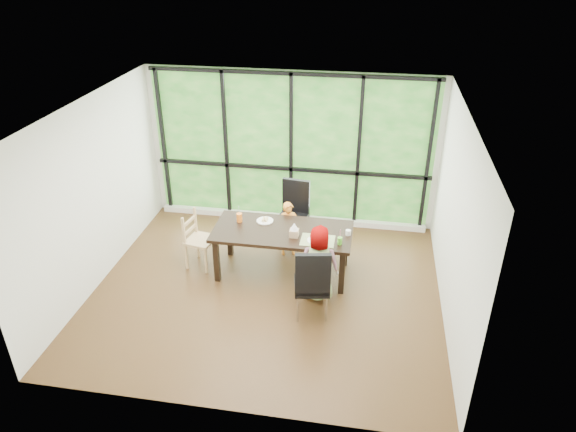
% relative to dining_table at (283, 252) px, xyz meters
% --- Properties ---
extents(ground, '(5.00, 5.00, 0.00)m').
position_rel_dining_table_xyz_m(ground, '(-0.15, -0.48, -0.38)').
color(ground, black).
rests_on(ground, ground).
extents(back_wall, '(5.00, 0.00, 5.00)m').
position_rel_dining_table_xyz_m(back_wall, '(-0.15, 1.77, 0.98)').
color(back_wall, silver).
rests_on(back_wall, ground).
extents(foliage_backdrop, '(4.80, 0.02, 2.65)m').
position_rel_dining_table_xyz_m(foliage_backdrop, '(-0.15, 1.75, 0.98)').
color(foliage_backdrop, '#184E17').
rests_on(foliage_backdrop, back_wall).
extents(window_mullions, '(4.80, 0.06, 2.65)m').
position_rel_dining_table_xyz_m(window_mullions, '(-0.15, 1.71, 0.98)').
color(window_mullions, black).
rests_on(window_mullions, back_wall).
extents(window_sill, '(4.80, 0.12, 0.10)m').
position_rel_dining_table_xyz_m(window_sill, '(-0.15, 1.67, -0.33)').
color(window_sill, silver).
rests_on(window_sill, ground).
extents(dining_table, '(2.11, 1.09, 0.75)m').
position_rel_dining_table_xyz_m(dining_table, '(0.00, 0.00, 0.00)').
color(dining_table, black).
rests_on(dining_table, ground).
extents(chair_window_leather, '(0.52, 0.52, 1.08)m').
position_rel_dining_table_xyz_m(chair_window_leather, '(0.01, 0.91, 0.17)').
color(chair_window_leather, black).
rests_on(chair_window_leather, ground).
extents(chair_interior_leather, '(0.54, 0.54, 1.08)m').
position_rel_dining_table_xyz_m(chair_interior_leather, '(0.56, -0.91, 0.17)').
color(chair_interior_leather, black).
rests_on(chair_interior_leather, ground).
extents(chair_end_beech, '(0.47, 0.49, 0.90)m').
position_rel_dining_table_xyz_m(chair_end_beech, '(-1.29, -0.00, 0.08)').
color(chair_end_beech, tan).
rests_on(chair_end_beech, ground).
extents(child_toddler, '(0.39, 0.32, 0.92)m').
position_rel_dining_table_xyz_m(child_toddler, '(-0.00, 0.57, 0.08)').
color(child_toddler, orange).
rests_on(child_toddler, ground).
extents(child_older, '(0.57, 0.37, 1.14)m').
position_rel_dining_table_xyz_m(child_older, '(0.61, -0.53, 0.20)').
color(child_older, slate).
rests_on(child_older, ground).
extents(placemat, '(0.48, 0.35, 0.01)m').
position_rel_dining_table_xyz_m(placemat, '(0.55, -0.21, 0.38)').
color(placemat, tan).
rests_on(placemat, dining_table).
extents(plate_far, '(0.26, 0.26, 0.02)m').
position_rel_dining_table_xyz_m(plate_far, '(-0.31, 0.22, 0.38)').
color(plate_far, white).
rests_on(plate_far, dining_table).
extents(plate_near, '(0.28, 0.28, 0.02)m').
position_rel_dining_table_xyz_m(plate_near, '(0.54, -0.23, 0.38)').
color(plate_near, white).
rests_on(plate_near, dining_table).
extents(orange_cup, '(0.09, 0.09, 0.14)m').
position_rel_dining_table_xyz_m(orange_cup, '(-0.69, 0.15, 0.44)').
color(orange_cup, orange).
rests_on(orange_cup, dining_table).
extents(green_cup, '(0.07, 0.07, 0.11)m').
position_rel_dining_table_xyz_m(green_cup, '(0.87, -0.26, 0.43)').
color(green_cup, '#53BB2B').
rests_on(green_cup, dining_table).
extents(white_mug, '(0.08, 0.08, 0.08)m').
position_rel_dining_table_xyz_m(white_mug, '(0.97, 0.02, 0.41)').
color(white_mug, white).
rests_on(white_mug, dining_table).
extents(tissue_box, '(0.13, 0.13, 0.11)m').
position_rel_dining_table_xyz_m(tissue_box, '(0.20, -0.15, 0.43)').
color(tissue_box, tan).
rests_on(tissue_box, dining_table).
extents(crepe_rolls_far, '(0.10, 0.12, 0.04)m').
position_rel_dining_table_xyz_m(crepe_rolls_far, '(-0.31, 0.22, 0.41)').
color(crepe_rolls_far, tan).
rests_on(crepe_rolls_far, plate_far).
extents(crepe_rolls_near, '(0.05, 0.12, 0.04)m').
position_rel_dining_table_xyz_m(crepe_rolls_near, '(0.54, -0.23, 0.41)').
color(crepe_rolls_near, tan).
rests_on(crepe_rolls_near, plate_near).
extents(straw_white, '(0.01, 0.04, 0.20)m').
position_rel_dining_table_xyz_m(straw_white, '(-0.69, 0.15, 0.55)').
color(straw_white, white).
rests_on(straw_white, orange_cup).
extents(straw_pink, '(0.01, 0.04, 0.20)m').
position_rel_dining_table_xyz_m(straw_pink, '(0.87, -0.26, 0.52)').
color(straw_pink, pink).
rests_on(straw_pink, green_cup).
extents(tissue, '(0.12, 0.12, 0.11)m').
position_rel_dining_table_xyz_m(tissue, '(0.20, -0.15, 0.54)').
color(tissue, white).
rests_on(tissue, tissue_box).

